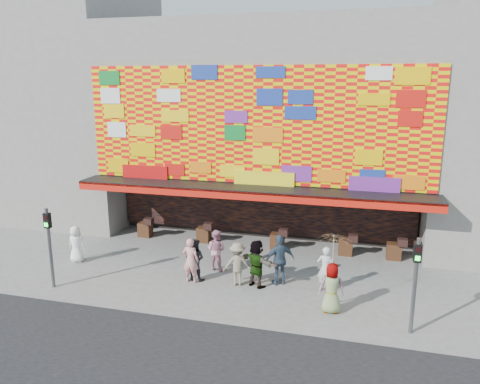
{
  "coord_description": "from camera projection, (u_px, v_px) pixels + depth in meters",
  "views": [
    {
      "loc": [
        4.51,
        -15.09,
        7.41
      ],
      "look_at": [
        -0.05,
        2.0,
        3.16
      ],
      "focal_mm": 35.0,
      "sensor_mm": 36.0,
      "label": 1
    }
  ],
  "objects": [
    {
      "name": "ground",
      "position": [
        227.0,
        289.0,
        17.04
      ],
      "size": [
        90.0,
        90.0,
        0.0
      ],
      "primitive_type": "plane",
      "color": "slate",
      "rests_on": "ground"
    },
    {
      "name": "ped_g",
      "position": [
        332.0,
        288.0,
        15.13
      ],
      "size": [
        0.89,
        0.65,
        1.69
      ],
      "primitive_type": "imported",
      "rotation": [
        0.0,
        0.0,
        3.29
      ],
      "color": "gray",
      "rests_on": "ground"
    },
    {
      "name": "ped_i",
      "position": [
        216.0,
        250.0,
        18.59
      ],
      "size": [
        0.92,
        0.78,
        1.66
      ],
      "primitive_type": "imported",
      "rotation": [
        0.0,
        0.0,
        2.94
      ],
      "color": "#CA8399",
      "rests_on": "ground"
    },
    {
      "name": "signal_right",
      "position": [
        416.0,
        275.0,
        13.64
      ],
      "size": [
        0.22,
        0.2,
        3.0
      ],
      "color": "#59595B",
      "rests_on": "ground"
    },
    {
      "name": "ped_b",
      "position": [
        191.0,
        260.0,
        17.42
      ],
      "size": [
        0.64,
        0.43,
        1.72
      ],
      "primitive_type": "imported",
      "rotation": [
        0.0,
        0.0,
        3.12
      ],
      "color": "#DA918D",
      "rests_on": "ground"
    },
    {
      "name": "ped_h",
      "position": [
        325.0,
        269.0,
        16.7
      ],
      "size": [
        0.64,
        0.44,
        1.67
      ],
      "primitive_type": "imported",
      "rotation": [
        0.0,
        0.0,
        3.22
      ],
      "color": "silver",
      "rests_on": "ground"
    },
    {
      "name": "ped_e",
      "position": [
        280.0,
        260.0,
        17.2
      ],
      "size": [
        1.2,
        1.0,
        1.92
      ],
      "primitive_type": "imported",
      "rotation": [
        0.0,
        0.0,
        3.71
      ],
      "color": "#34475C",
      "rests_on": "ground"
    },
    {
      "name": "shop_building",
      "position": [
        273.0,
        124.0,
        23.49
      ],
      "size": [
        15.2,
        9.4,
        10.0
      ],
      "color": "gray",
      "rests_on": "ground"
    },
    {
      "name": "neighbor_left",
      "position": [
        46.0,
        105.0,
        26.41
      ],
      "size": [
        11.0,
        8.0,
        12.0
      ],
      "primitive_type": "cube",
      "color": "gray",
      "rests_on": "ground"
    },
    {
      "name": "ped_c",
      "position": [
        195.0,
        259.0,
        17.65
      ],
      "size": [
        0.84,
        0.69,
        1.62
      ],
      "primitive_type": "imported",
      "rotation": [
        0.0,
        0.0,
        3.04
      ],
      "color": "black",
      "rests_on": "ground"
    },
    {
      "name": "signal_left",
      "position": [
        49.0,
        239.0,
        16.75
      ],
      "size": [
        0.22,
        0.2,
        3.0
      ],
      "color": "#59595B",
      "rests_on": "ground"
    },
    {
      "name": "ped_f",
      "position": [
        257.0,
        263.0,
        17.04
      ],
      "size": [
        1.71,
        1.21,
        1.78
      ],
      "primitive_type": "imported",
      "rotation": [
        0.0,
        0.0,
        2.68
      ],
      "color": "gray",
      "rests_on": "ground"
    },
    {
      "name": "parasol",
      "position": [
        334.0,
        249.0,
        14.81
      ],
      "size": [
        1.4,
        1.41,
        1.93
      ],
      "color": "#D3B285",
      "rests_on": "ground"
    },
    {
      "name": "ped_d",
      "position": [
        237.0,
        264.0,
        17.18
      ],
      "size": [
        1.2,
        0.92,
        1.64
      ],
      "primitive_type": "imported",
      "rotation": [
        0.0,
        0.0,
        3.48
      ],
      "color": "gray",
      "rests_on": "ground"
    },
    {
      "name": "ped_a",
      "position": [
        76.0,
        244.0,
        19.4
      ],
      "size": [
        0.76,
        0.5,
        1.55
      ],
      "primitive_type": "imported",
      "rotation": [
        0.0,
        0.0,
        3.13
      ],
      "color": "white",
      "rests_on": "ground"
    }
  ]
}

